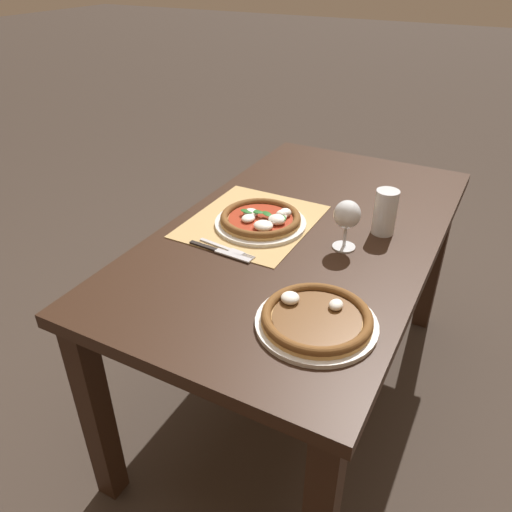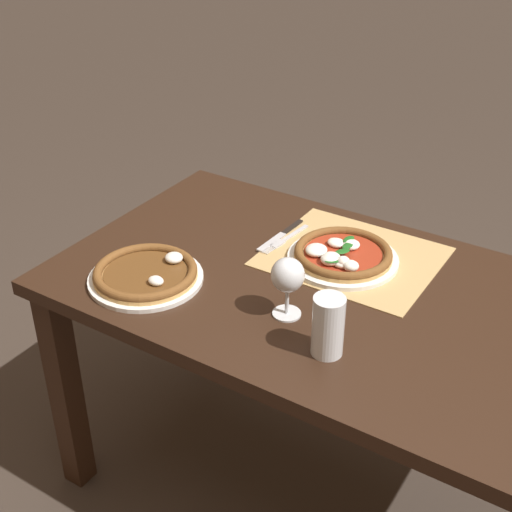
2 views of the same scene
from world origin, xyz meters
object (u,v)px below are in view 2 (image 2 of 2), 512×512
Objects in this scene: pizza_near at (342,255)px; pizza_far at (146,274)px; wine_glass at (288,277)px; fork at (286,239)px; knife at (281,235)px; pint_glass at (328,327)px.

pizza_near is 1.01× the size of pizza_far.
wine_glass reaches higher than fork.
fork is (-0.20, -0.37, -0.01)m from pizza_far.
pizza_near is 1.39× the size of knife.
pizza_far is 0.42m from knife.
pizza_far is 1.48× the size of fork.
pint_glass is at bearing 178.71° from pizza_far.
pizza_near reaches higher than fork.
fork is at bearing -6.01° from pizza_near.
pizza_far is at bearing 42.20° from pizza_near.
pizza_near is 0.30m from wine_glass.
pint_glass is (-0.14, 0.36, 0.05)m from pizza_near.
pizza_near is at bearing 173.99° from fork.
wine_glass is at bearing -170.35° from pizza_far.
fork is at bearing -59.23° from wine_glass.
wine_glass is 0.77× the size of fork.
fork is (0.33, -0.38, -0.06)m from pint_glass.
fork is (0.18, -0.30, -0.10)m from wine_glass.
pint_glass reaches higher than pizza_near.
wine_glass reaches higher than pint_glass.
knife is (0.35, -0.39, -0.06)m from pint_glass.
fork is (0.19, -0.02, -0.02)m from pizza_near.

